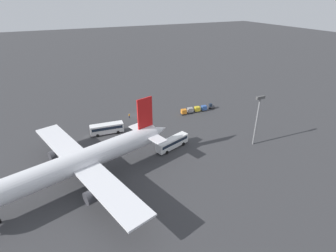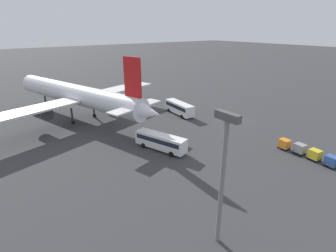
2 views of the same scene
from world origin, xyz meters
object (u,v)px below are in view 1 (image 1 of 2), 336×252
(shuttle_bus_far, at_px, (172,142))
(cargo_cart_yellow, at_px, (197,109))
(airplane, at_px, (75,164))
(worker_person, at_px, (129,116))
(cargo_cart_blue, at_px, (204,108))
(shuttle_bus_near, at_px, (107,128))
(cargo_cart_orange, at_px, (184,112))
(cargo_cart_grey, at_px, (190,110))
(baggage_tug, at_px, (211,106))

(shuttle_bus_far, height_order, cargo_cart_yellow, shuttle_bus_far)
(airplane, bearing_deg, worker_person, -141.18)
(shuttle_bus_far, height_order, cargo_cart_blue, shuttle_bus_far)
(cargo_cart_blue, bearing_deg, shuttle_bus_near, 4.03)
(shuttle_bus_near, relative_size, shuttle_bus_far, 0.96)
(shuttle_bus_far, distance_m, cargo_cart_orange, 24.48)
(airplane, height_order, cargo_cart_grey, airplane)
(baggage_tug, bearing_deg, cargo_cart_orange, 17.17)
(baggage_tug, relative_size, cargo_cart_orange, 1.21)
(shuttle_bus_near, xyz_separation_m, cargo_cart_grey, (-32.53, -3.13, -0.80))
(worker_person, bearing_deg, cargo_cart_blue, 168.33)
(shuttle_bus_near, height_order, cargo_cart_yellow, shuttle_bus_near)
(shuttle_bus_near, bearing_deg, cargo_cart_blue, -171.06)
(baggage_tug, bearing_deg, worker_person, 5.27)
(airplane, xyz_separation_m, baggage_tug, (-54.44, -26.91, -5.54))
(worker_person, distance_m, cargo_cart_blue, 28.89)
(airplane, relative_size, shuttle_bus_far, 4.81)
(baggage_tug, xyz_separation_m, cargo_cart_blue, (3.77, 0.69, 0.25))
(baggage_tug, height_order, cargo_cart_grey, baggage_tug)
(cargo_cart_blue, distance_m, cargo_cart_orange, 8.80)
(cargo_cart_yellow, bearing_deg, worker_person, -12.57)
(shuttle_bus_far, bearing_deg, baggage_tug, -161.51)
(worker_person, distance_m, cargo_cart_orange, 20.33)
(worker_person, relative_size, cargo_cart_yellow, 0.80)
(worker_person, distance_m, cargo_cart_yellow, 25.98)
(airplane, relative_size, cargo_cart_yellow, 24.59)
(shuttle_bus_near, xyz_separation_m, shuttle_bus_far, (-15.21, 17.01, -0.08))
(shuttle_bus_far, distance_m, cargo_cart_blue, 30.44)
(baggage_tug, distance_m, cargo_cart_grey, 9.64)
(airplane, xyz_separation_m, cargo_cart_blue, (-50.67, -26.22, -5.29))
(worker_person, bearing_deg, shuttle_bus_far, 101.30)
(cargo_cart_blue, bearing_deg, airplane, 27.36)
(cargo_cart_yellow, distance_m, cargo_cart_grey, 2.94)
(worker_person, xyz_separation_m, cargo_cart_blue, (-28.29, 5.84, 0.32))
(baggage_tug, bearing_deg, shuttle_bus_near, 19.00)
(cargo_cart_grey, bearing_deg, baggage_tug, -178.44)
(shuttle_bus_far, relative_size, baggage_tug, 4.21)
(cargo_cart_blue, bearing_deg, cargo_cart_grey, -4.17)
(baggage_tug, distance_m, cargo_cart_yellow, 6.72)
(airplane, distance_m, baggage_tug, 60.98)
(cargo_cart_yellow, height_order, cargo_cart_orange, same)
(cargo_cart_grey, bearing_deg, airplane, 30.74)
(airplane, height_order, cargo_cart_orange, airplane)
(cargo_cart_grey, bearing_deg, cargo_cart_yellow, 175.28)
(shuttle_bus_near, distance_m, cargo_cart_yellow, 35.59)
(cargo_cart_yellow, bearing_deg, airplane, 28.95)
(baggage_tug, relative_size, cargo_cart_yellow, 1.21)
(cargo_cart_blue, bearing_deg, shuttle_bus_far, 40.37)
(cargo_cart_blue, relative_size, cargo_cart_grey, 1.00)
(worker_person, xyz_separation_m, cargo_cart_yellow, (-25.36, 5.66, 0.32))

